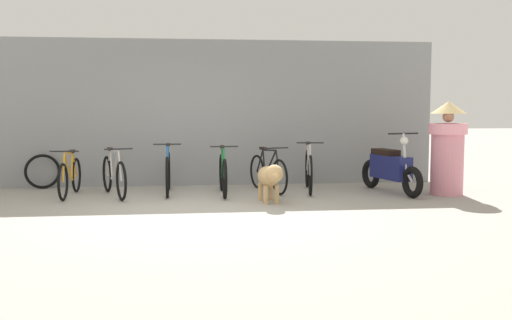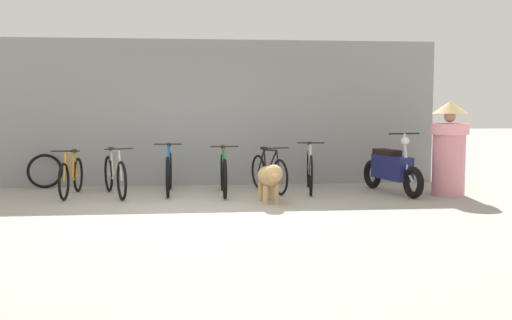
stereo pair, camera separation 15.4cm
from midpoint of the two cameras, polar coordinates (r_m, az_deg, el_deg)
ground_plane at (r=8.62m, az=-6.28°, el=-4.98°), size 60.00×60.00×0.00m
shop_wall_back at (r=11.52m, az=-6.49°, el=4.48°), size 9.39×0.20×2.76m
bicycle_0 at (r=10.52m, az=-17.70°, el=-1.54°), size 0.46×1.58×0.80m
bicycle_1 at (r=10.35m, az=-13.80°, el=-1.47°), size 0.64×1.65×0.83m
bicycle_2 at (r=10.48m, az=-8.79°, el=-1.19°), size 0.46×1.70×0.89m
bicycle_3 at (r=10.25m, az=-3.59°, el=-1.36°), size 0.46×1.61×0.86m
bicycle_4 at (r=10.62m, az=0.71°, el=-1.20°), size 0.56×1.53×0.81m
bicycle_5 at (r=10.67m, az=4.63°, el=-0.99°), size 0.46×1.76×0.90m
motorcycle at (r=10.68m, az=12.28°, el=-0.85°), size 0.64×1.81×1.07m
stray_dog at (r=9.33m, az=0.84°, el=-1.62°), size 0.38×1.15×0.63m
person_in_robes at (r=10.66m, az=17.38°, el=1.19°), size 0.88×0.88×1.59m
spare_tire_left at (r=11.65m, az=-20.03°, el=-1.04°), size 0.62×0.24×0.64m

